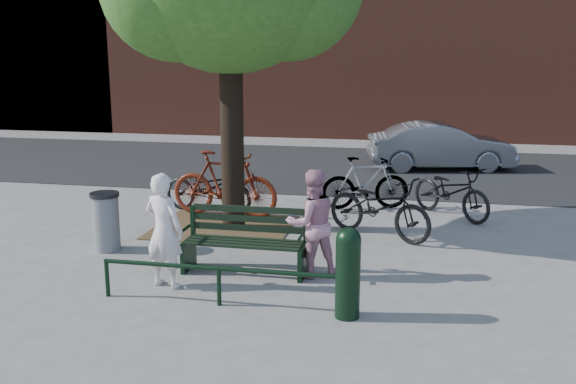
% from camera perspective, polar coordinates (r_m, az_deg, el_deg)
% --- Properties ---
extents(ground, '(90.00, 90.00, 0.00)m').
position_cam_1_polar(ground, '(9.24, -3.86, -7.18)').
color(ground, gray).
rests_on(ground, ground).
extents(dirt_pit, '(2.40, 2.00, 0.02)m').
position_cam_1_polar(dirt_pit, '(11.51, -5.79, -3.14)').
color(dirt_pit, brown).
rests_on(dirt_pit, ground).
extents(road, '(40.00, 7.00, 0.01)m').
position_cam_1_polar(road, '(17.32, 3.56, 2.23)').
color(road, black).
rests_on(road, ground).
extents(park_bench, '(1.74, 0.54, 0.97)m').
position_cam_1_polar(park_bench, '(9.16, -3.78, -4.20)').
color(park_bench, black).
rests_on(park_bench, ground).
extents(guard_railing, '(3.06, 0.06, 0.51)m').
position_cam_1_polar(guard_railing, '(8.02, -6.18, -7.30)').
color(guard_railing, black).
rests_on(guard_railing, ground).
extents(person_left, '(0.64, 0.50, 1.56)m').
position_cam_1_polar(person_left, '(8.64, -10.97, -3.38)').
color(person_left, silver).
rests_on(person_left, ground).
extents(person_right, '(0.92, 0.86, 1.52)m').
position_cam_1_polar(person_right, '(8.90, 2.14, -2.80)').
color(person_right, '#BD8193').
rests_on(person_right, ground).
extents(bollard, '(0.30, 0.30, 1.11)m').
position_cam_1_polar(bollard, '(7.60, 5.35, -6.89)').
color(bollard, black).
rests_on(bollard, ground).
extents(litter_bin, '(0.46, 0.46, 0.93)m').
position_cam_1_polar(litter_bin, '(10.49, -15.88, -2.51)').
color(litter_bin, gray).
rests_on(litter_bin, ground).
extents(bicycle_a, '(1.98, 1.04, 0.99)m').
position_cam_1_polar(bicycle_a, '(12.51, -7.14, 0.40)').
color(bicycle_a, black).
rests_on(bicycle_a, ground).
extents(bicycle_b, '(2.12, 0.73, 1.25)m').
position_cam_1_polar(bicycle_b, '(12.18, -5.68, 0.73)').
color(bicycle_b, '#591B0C').
rests_on(bicycle_b, ground).
extents(bicycle_c, '(2.08, 1.59, 1.05)m').
position_cam_1_polar(bicycle_c, '(10.90, 8.11, -1.30)').
color(bicycle_c, black).
rests_on(bicycle_c, ground).
extents(bicycle_d, '(1.81, 0.97, 1.05)m').
position_cam_1_polar(bicycle_d, '(12.79, 6.90, 0.80)').
color(bicycle_d, gray).
rests_on(bicycle_d, ground).
extents(bicycle_e, '(1.78, 1.81, 0.99)m').
position_cam_1_polar(bicycle_e, '(12.48, 14.32, 0.06)').
color(bicycle_e, black).
rests_on(bicycle_e, ground).
extents(parked_car, '(3.94, 2.06, 1.24)m').
position_cam_1_polar(parked_car, '(17.35, 13.43, 3.98)').
color(parked_car, slate).
rests_on(parked_car, ground).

